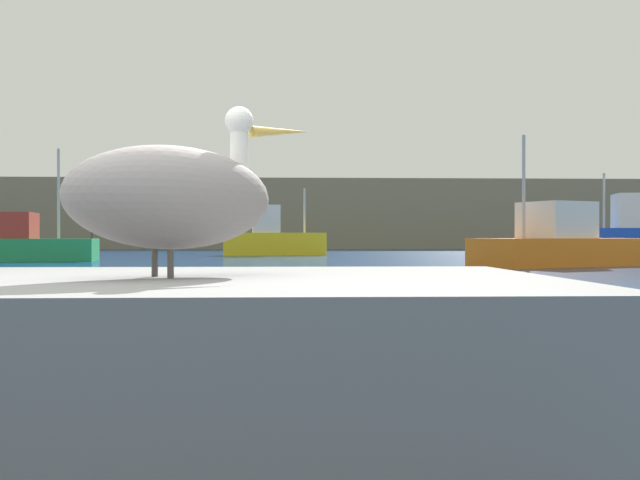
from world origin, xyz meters
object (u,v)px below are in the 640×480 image
(fishing_boat_green, at_px, (3,244))
(pelican, at_px, (175,196))
(fishing_boat_orange, at_px, (569,245))
(fishing_boat_yellow, at_px, (273,238))

(fishing_boat_green, bearing_deg, pelican, -73.37)
(fishing_boat_orange, xyz_separation_m, fishing_boat_green, (-22.68, 5.81, -0.02))
(fishing_boat_orange, relative_size, fishing_boat_yellow, 1.38)
(fishing_boat_green, distance_m, fishing_boat_yellow, 15.03)
(fishing_boat_yellow, bearing_deg, fishing_boat_orange, -59.53)
(fishing_boat_orange, xyz_separation_m, fishing_boat_yellow, (-11.23, 15.54, 0.21))
(pelican, distance_m, fishing_boat_yellow, 38.22)
(pelican, xyz_separation_m, fishing_boat_green, (-11.86, 28.49, -0.52))
(fishing_boat_orange, height_order, fishing_boat_green, fishing_boat_green)
(fishing_boat_green, height_order, fishing_boat_yellow, fishing_boat_green)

